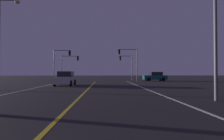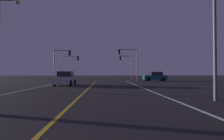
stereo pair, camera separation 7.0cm
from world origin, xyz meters
name	(u,v)px [view 2 (the right image)]	position (x,y,z in m)	size (l,w,h in m)	color
lane_edge_right	(158,94)	(5.48, 12.24, 0.00)	(0.16, 36.48, 0.01)	silver
lane_edge_left	(3,95)	(-5.48, 12.24, 0.00)	(0.16, 36.48, 0.01)	silver
lane_center_divider	(82,94)	(0.00, 12.24, 0.00)	(0.16, 36.48, 0.01)	gold
car_crossing_side	(155,77)	(11.06, 32.31, 0.82)	(4.30, 2.02, 1.70)	black
car_oncoming	(65,79)	(-3.17, 21.17, 0.82)	(2.02, 4.30, 1.70)	black
traffic_light_near_right	(128,57)	(5.76, 30.98, 4.30)	(3.51, 0.36, 5.78)	#4C4C51
traffic_light_near_left	(62,58)	(-5.95, 30.98, 4.11)	(3.08, 0.36, 5.55)	#4C4C51
traffic_light_far_right	(126,62)	(6.04, 36.48, 3.81)	(2.82, 0.36, 5.12)	#4C4C51
traffic_light_far_left	(70,62)	(-5.57, 36.48, 3.81)	(3.70, 0.36, 5.06)	#4C4C51
street_lamp_right_near	(204,16)	(7.05, 9.06, 4.64)	(2.42, 0.44, 7.18)	#4C4C51
street_lamp_left_mid	(3,32)	(-7.25, 15.33, 5.08)	(1.85, 0.44, 8.06)	#4C4C51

